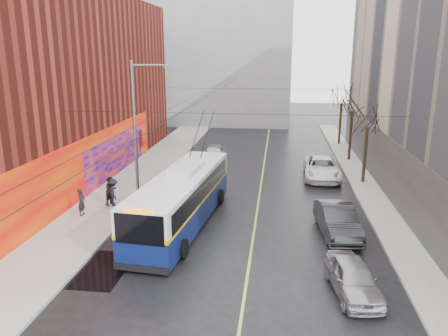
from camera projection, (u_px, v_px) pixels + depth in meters
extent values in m
plane|color=black|center=(210.00, 286.00, 18.21)|extent=(140.00, 140.00, 0.00)
cube|color=gray|center=(124.00, 190.00, 30.67)|extent=(4.00, 60.00, 0.15)
cube|color=gray|center=(374.00, 200.00, 28.62)|extent=(2.00, 60.00, 0.15)
cube|color=#BFB74C|center=(261.00, 188.00, 31.46)|extent=(0.12, 50.00, 0.01)
cube|color=#571711|center=(22.00, 87.00, 31.77)|extent=(12.00, 36.00, 14.00)
cube|color=#EC5A05|center=(83.00, 170.00, 28.49)|extent=(0.08, 28.00, 4.00)
cube|color=#05089C|center=(117.00, 155.00, 34.34)|extent=(0.06, 12.00, 3.20)
cube|color=#4C4742|center=(385.00, 164.00, 29.92)|extent=(0.06, 36.00, 4.00)
cube|color=gray|center=(217.00, 56.00, 59.78)|extent=(20.00, 12.00, 18.00)
cylinder|color=slate|center=(135.00, 134.00, 27.41)|extent=(0.20, 0.20, 9.00)
cube|color=#5E0D15|center=(141.00, 138.00, 27.44)|extent=(0.04, 0.60, 1.10)
cylinder|color=slate|center=(151.00, 65.00, 26.18)|extent=(2.40, 0.10, 0.10)
cube|color=slate|center=(169.00, 67.00, 26.08)|extent=(0.50, 0.22, 0.12)
cylinder|color=black|center=(189.00, 99.00, 31.46)|extent=(0.02, 60.00, 0.02)
cylinder|color=black|center=(203.00, 99.00, 31.34)|extent=(0.02, 60.00, 0.02)
cylinder|color=black|center=(227.00, 114.00, 22.32)|extent=(18.00, 0.02, 0.02)
cylinder|color=black|center=(249.00, 89.00, 37.67)|extent=(18.00, 0.02, 0.02)
cylinder|color=black|center=(365.00, 156.00, 31.93)|extent=(0.24, 0.24, 4.20)
cylinder|color=black|center=(350.00, 136.00, 38.61)|extent=(0.24, 0.24, 4.48)
cylinder|color=black|center=(340.00, 124.00, 45.33)|extent=(0.24, 0.24, 4.37)
cube|color=black|center=(98.00, 269.00, 19.62)|extent=(2.56, 3.71, 0.01)
ellipsoid|color=slate|center=(188.00, 83.00, 24.83)|extent=(0.44, 0.20, 0.12)
ellipsoid|color=slate|center=(240.00, 76.00, 26.97)|extent=(0.44, 0.20, 0.12)
ellipsoid|color=slate|center=(175.00, 103.00, 26.36)|extent=(0.44, 0.20, 0.12)
cube|color=#091548|center=(182.00, 210.00, 24.38)|extent=(3.63, 11.92, 1.47)
cube|color=silver|center=(182.00, 186.00, 24.03)|extent=(3.63, 11.92, 1.27)
cube|color=gold|center=(182.00, 197.00, 24.19)|extent=(3.67, 11.97, 0.22)
cube|color=black|center=(139.00, 230.00, 18.52)|extent=(2.24, 0.25, 1.37)
cube|color=black|center=(208.00, 163.00, 29.61)|extent=(2.24, 0.25, 1.17)
cube|color=black|center=(160.00, 186.00, 24.32)|extent=(1.04, 10.72, 0.98)
cube|color=black|center=(204.00, 190.00, 23.78)|extent=(1.04, 10.72, 0.98)
cube|color=silver|center=(187.00, 168.00, 24.75)|extent=(1.64, 3.05, 0.29)
cube|color=black|center=(141.00, 269.00, 18.94)|extent=(2.54, 0.35, 0.29)
cylinder|color=black|center=(132.00, 244.00, 21.07)|extent=(0.38, 1.00, 0.98)
cylinder|color=black|center=(183.00, 249.00, 20.53)|extent=(0.38, 1.00, 0.98)
cylinder|color=black|center=(182.00, 194.00, 28.45)|extent=(0.38, 1.00, 0.98)
cylinder|color=black|center=(220.00, 197.00, 27.92)|extent=(0.38, 1.00, 0.98)
cylinder|color=black|center=(197.00, 133.00, 27.69)|extent=(0.38, 3.39, 2.40)
cylinder|color=black|center=(207.00, 133.00, 27.54)|extent=(0.38, 3.39, 2.40)
imported|color=#A3A3A7|center=(353.00, 278.00, 17.50)|extent=(2.19, 4.21, 1.37)
imported|color=#2A2B2D|center=(337.00, 220.00, 23.18)|extent=(2.24, 5.07, 1.62)
imported|color=white|center=(322.00, 168.00, 33.65)|extent=(2.81, 5.85, 1.61)
imported|color=#A8A8AD|center=(214.00, 154.00, 38.50)|extent=(1.94, 4.54, 1.53)
imported|color=black|center=(82.00, 202.00, 25.51)|extent=(0.39, 0.60, 1.64)
imported|color=black|center=(111.00, 191.00, 27.31)|extent=(0.93, 1.05, 1.81)
imported|color=black|center=(113.00, 192.00, 27.09)|extent=(1.12, 1.30, 1.75)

